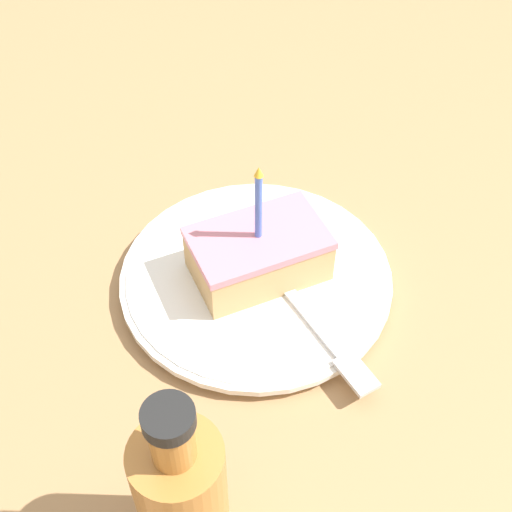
# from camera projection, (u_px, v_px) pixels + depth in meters

# --- Properties ---
(ground_plane) EXTENTS (2.40, 2.40, 0.04)m
(ground_plane) POSITION_uv_depth(u_px,v_px,m) (266.00, 298.00, 0.78)
(ground_plane) COLOR #9E754C
(ground_plane) RESTS_ON ground
(plate) EXTENTS (0.29, 0.29, 0.02)m
(plate) POSITION_uv_depth(u_px,v_px,m) (256.00, 279.00, 0.76)
(plate) COLOR white
(plate) RESTS_ON ground_plane
(cake_slice) EXTENTS (0.09, 0.14, 0.14)m
(cake_slice) POSITION_uv_depth(u_px,v_px,m) (258.00, 253.00, 0.73)
(cake_slice) COLOR tan
(cake_slice) RESTS_ON plate
(fork) EXTENTS (0.19, 0.04, 0.00)m
(fork) POSITION_uv_depth(u_px,v_px,m) (322.00, 332.00, 0.70)
(fork) COLOR silver
(fork) RESTS_ON plate
(bottle) EXTENTS (0.07, 0.07, 0.20)m
(bottle) POSITION_uv_depth(u_px,v_px,m) (182.00, 496.00, 0.52)
(bottle) COLOR #B27233
(bottle) RESTS_ON ground_plane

